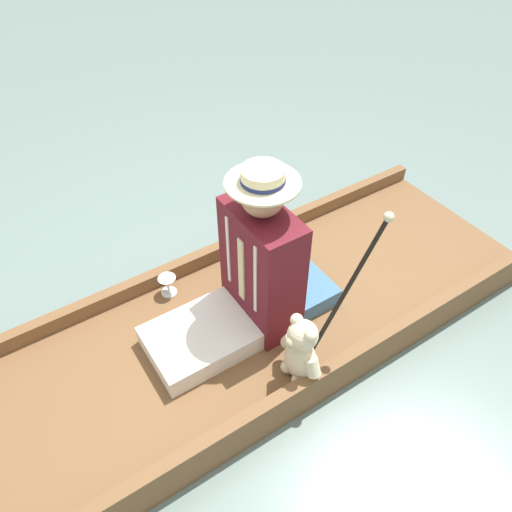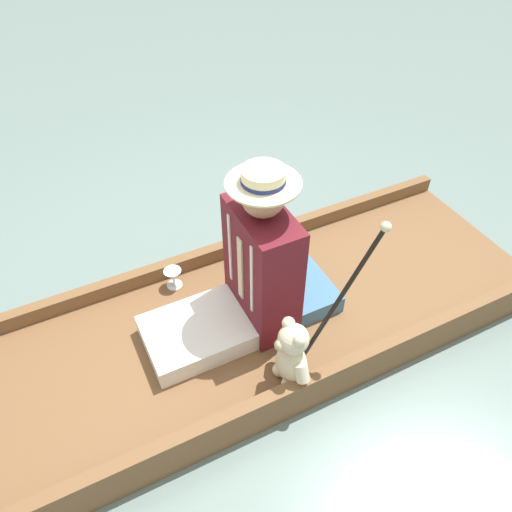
{
  "view_description": "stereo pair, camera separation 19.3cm",
  "coord_description": "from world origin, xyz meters",
  "views": [
    {
      "loc": [
        -1.4,
        0.86,
        2.16
      ],
      "look_at": [
        -0.01,
        -0.05,
        0.58
      ],
      "focal_mm": 35.0,
      "sensor_mm": 36.0,
      "label": 1
    },
    {
      "loc": [
        -1.49,
        0.69,
        2.16
      ],
      "look_at": [
        -0.01,
        -0.05,
        0.58
      ],
      "focal_mm": 35.0,
      "sensor_mm": 36.0,
      "label": 2
    }
  ],
  "objects": [
    {
      "name": "teddy_bear",
      "position": [
        -0.4,
        -0.03,
        0.32
      ],
      "size": [
        0.27,
        0.16,
        0.38
      ],
      "color": "beige",
      "rests_on": "punt_boat"
    },
    {
      "name": "seat_cushion",
      "position": [
        0.03,
        -0.34,
        0.19
      ],
      "size": [
        0.41,
        0.28,
        0.1
      ],
      "color": "teal",
      "rests_on": "punt_boat"
    },
    {
      "name": "punt_boat",
      "position": [
        0.0,
        0.0,
        0.08
      ],
      "size": [
        1.05,
        3.21,
        0.23
      ],
      "color": "brown",
      "rests_on": "ground_plane"
    },
    {
      "name": "ground_plane",
      "position": [
        0.0,
        0.0,
        0.0
      ],
      "size": [
        16.0,
        16.0,
        0.0
      ],
      "primitive_type": "plane",
      "color": "slate"
    },
    {
      "name": "seated_person",
      "position": [
        -0.01,
        -0.01,
        0.47
      ],
      "size": [
        0.42,
        0.77,
        0.9
      ],
      "rotation": [
        0.0,
        0.0,
        -0.04
      ],
      "color": "white",
      "rests_on": "punt_boat"
    },
    {
      "name": "wine_glass",
      "position": [
        0.4,
        0.25,
        0.22
      ],
      "size": [
        0.1,
        0.1,
        0.11
      ],
      "color": "silver",
      "rests_on": "punt_boat"
    },
    {
      "name": "walking_cane",
      "position": [
        -0.42,
        -0.23,
        0.62
      ],
      "size": [
        0.04,
        0.43,
        0.83
      ],
      "color": "black",
      "rests_on": "punt_boat"
    }
  ]
}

